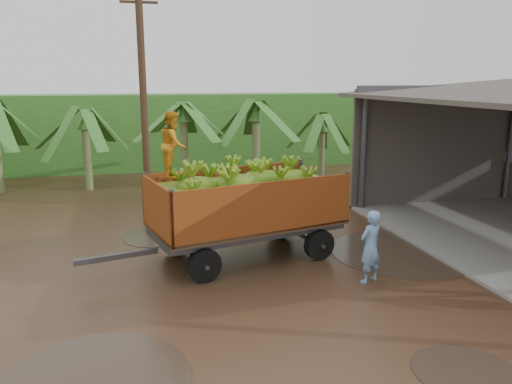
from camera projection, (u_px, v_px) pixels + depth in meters
ground at (245, 293)px, 10.24m from camera, size 100.00×100.00×0.00m
hedge_north at (134, 131)px, 24.53m from camera, size 22.00×3.00×3.60m
banana_trailer at (245, 204)px, 12.03m from camera, size 6.39×3.19×3.61m
man_blue at (370, 247)px, 10.68m from camera, size 0.69×0.58×1.60m
utility_pole at (143, 99)px, 16.52m from camera, size 1.20×0.24×7.25m
banana_plants at (53, 163)px, 15.67m from camera, size 24.67×20.42×3.81m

